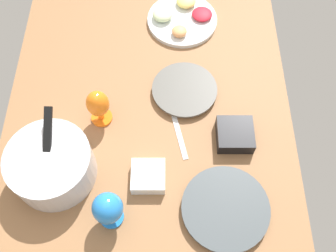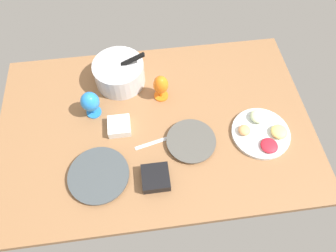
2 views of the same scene
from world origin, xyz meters
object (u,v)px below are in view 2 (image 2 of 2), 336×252
at_px(dinner_plate_right, 191,141).
at_px(hurricane_glass_orange, 161,86).
at_px(square_bowl_white, 119,126).
at_px(square_bowl_black, 156,178).
at_px(dinner_plate_left, 99,175).
at_px(hurricane_glass_blue, 90,102).
at_px(fruit_platter, 262,132).
at_px(mixing_bowl, 119,72).

height_order(dinner_plate_right, hurricane_glass_orange, hurricane_glass_orange).
height_order(hurricane_glass_orange, square_bowl_white, hurricane_glass_orange).
bearing_deg(square_bowl_black, dinner_plate_left, 169.06).
height_order(hurricane_glass_orange, hurricane_glass_blue, same).
bearing_deg(hurricane_glass_blue, fruit_platter, -15.77).
distance_m(fruit_platter, hurricane_glass_blue, 0.87).
xyz_separation_m(mixing_bowl, hurricane_glass_blue, (-0.15, -0.20, 0.02)).
xyz_separation_m(dinner_plate_left, hurricane_glass_blue, (-0.02, 0.36, 0.08)).
distance_m(mixing_bowl, square_bowl_black, 0.62).
xyz_separation_m(fruit_platter, hurricane_glass_blue, (-0.83, 0.24, 0.08)).
bearing_deg(dinner_plate_right, hurricane_glass_blue, 153.14).
distance_m(fruit_platter, hurricane_glass_orange, 0.56).
relative_size(square_bowl_black, square_bowl_white, 1.13).
height_order(hurricane_glass_orange, square_bowl_black, hurricane_glass_orange).
relative_size(dinner_plate_right, mixing_bowl, 0.86).
distance_m(dinner_plate_left, hurricane_glass_blue, 0.37).
height_order(hurricane_glass_blue, square_bowl_black, hurricane_glass_blue).
bearing_deg(dinner_plate_left, hurricane_glass_orange, 51.23).
relative_size(hurricane_glass_orange, hurricane_glass_blue, 1.00).
relative_size(mixing_bowl, hurricane_glass_blue, 1.85).
bearing_deg(hurricane_glass_blue, square_bowl_white, -41.35).
bearing_deg(mixing_bowl, square_bowl_white, -93.92).
xyz_separation_m(dinner_plate_right, hurricane_glass_blue, (-0.47, 0.24, 0.08)).
bearing_deg(mixing_bowl, square_bowl_black, -77.84).
bearing_deg(fruit_platter, hurricane_glass_blue, 164.23).
height_order(dinner_plate_left, fruit_platter, fruit_platter).
distance_m(dinner_plate_left, square_bowl_black, 0.26).
relative_size(dinner_plate_left, square_bowl_black, 2.25).
xyz_separation_m(dinner_plate_left, dinner_plate_right, (0.45, 0.12, -0.00)).
relative_size(dinner_plate_right, hurricane_glass_blue, 1.59).
bearing_deg(square_bowl_black, hurricane_glass_blue, 124.37).
distance_m(hurricane_glass_orange, square_bowl_white, 0.30).
bearing_deg(hurricane_glass_orange, fruit_platter, -32.12).
bearing_deg(fruit_platter, mixing_bowl, 147.76).
bearing_deg(hurricane_glass_blue, dinner_plate_left, -86.37).
bearing_deg(hurricane_glass_orange, dinner_plate_right, -69.46).
relative_size(mixing_bowl, square_bowl_white, 2.56).
xyz_separation_m(dinner_plate_left, square_bowl_black, (0.26, -0.05, 0.02)).
bearing_deg(fruit_platter, dinner_plate_left, -171.20).
xyz_separation_m(dinner_plate_right, square_bowl_black, (-0.19, -0.17, 0.02)).
relative_size(fruit_platter, hurricane_glass_orange, 1.89).
distance_m(fruit_platter, square_bowl_white, 0.71).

